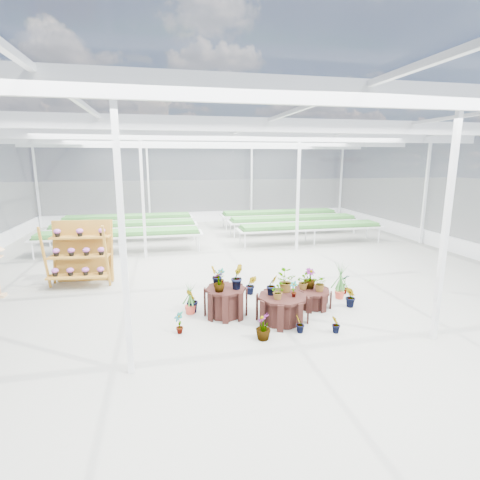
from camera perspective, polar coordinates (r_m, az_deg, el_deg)
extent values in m
plane|color=gray|center=(11.01, 1.12, -7.02)|extent=(24.00, 24.00, 0.00)
cylinder|color=black|center=(8.94, -2.19, -9.38)|extent=(1.15, 1.15, 0.67)
cylinder|color=black|center=(8.68, 6.46, -10.32)|extent=(1.51, 1.51, 0.61)
cylinder|color=black|center=(9.66, 10.82, -8.68)|extent=(1.17, 1.17, 0.43)
imported|color=#387633|center=(8.87, -3.68, -5.50)|extent=(0.37, 0.36, 0.52)
imported|color=#387633|center=(8.70, -0.49, -5.60)|extent=(0.36, 0.39, 0.58)
imported|color=#387633|center=(9.05, -2.89, -5.54)|extent=(0.25, 0.24, 0.39)
imported|color=#387633|center=(8.54, -3.20, -6.40)|extent=(0.35, 0.35, 0.46)
imported|color=#387633|center=(8.54, 4.91, -6.83)|extent=(0.31, 0.28, 0.47)
imported|color=#387633|center=(8.47, 8.17, -7.40)|extent=(0.21, 0.23, 0.37)
imported|color=#387633|center=(8.75, 6.81, -6.23)|extent=(0.60, 0.61, 0.51)
imported|color=#387633|center=(8.31, 5.68, -7.79)|extent=(0.29, 0.33, 0.35)
imported|color=#387633|center=(9.56, 9.54, -6.24)|extent=(0.35, 0.40, 0.40)
imported|color=#387633|center=(9.49, 12.17, -6.45)|extent=(0.49, 0.49, 0.41)
imported|color=#387633|center=(9.64, 10.57, -5.77)|extent=(0.36, 0.36, 0.51)
imported|color=#387633|center=(8.19, -9.25, -12.31)|extent=(0.25, 0.30, 0.49)
imported|color=#387633|center=(9.14, -7.30, -9.16)|extent=(0.31, 0.36, 0.61)
imported|color=#387633|center=(7.84, 3.55, -13.04)|extent=(0.40, 0.40, 0.56)
imported|color=#387633|center=(8.21, 9.10, -12.53)|extent=(0.29, 0.29, 0.41)
imported|color=#387633|center=(8.36, 14.42, -12.34)|extent=(0.26, 0.28, 0.40)
imported|color=#387633|center=(9.79, 16.52, -8.33)|extent=(0.31, 0.35, 0.54)
imported|color=#387633|center=(10.71, 15.68, -6.45)|extent=(0.35, 0.30, 0.57)
imported|color=#387633|center=(10.15, 9.37, -7.47)|extent=(0.52, 0.48, 0.47)
imported|color=#387633|center=(10.28, 1.73, -6.83)|extent=(0.35, 0.31, 0.54)
imported|color=#387633|center=(9.92, -3.64, -7.48)|extent=(0.44, 0.44, 0.57)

